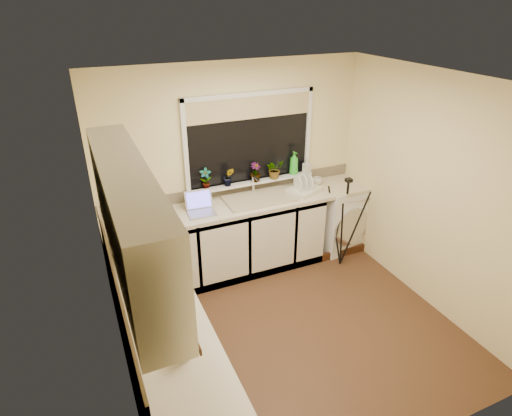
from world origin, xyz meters
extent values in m
plane|color=#503320|center=(0.00, 0.00, 0.00)|extent=(3.20, 3.20, 0.00)
plane|color=white|center=(0.00, 0.00, 2.45)|extent=(3.20, 3.20, 0.00)
plane|color=beige|center=(0.00, 1.50, 1.23)|extent=(3.20, 0.00, 3.20)
plane|color=beige|center=(0.00, -1.50, 1.23)|extent=(3.20, 0.00, 3.20)
plane|color=beige|center=(-1.60, 0.00, 1.23)|extent=(0.00, 3.00, 3.00)
plane|color=beige|center=(1.60, 0.00, 1.23)|extent=(0.00, 3.00, 3.00)
cube|color=silver|center=(-0.33, 1.20, 0.43)|extent=(2.55, 0.60, 0.86)
cube|color=silver|center=(-1.30, -0.30, 0.43)|extent=(0.54, 2.40, 0.86)
cube|color=beige|center=(0.00, 1.20, 0.88)|extent=(3.20, 0.60, 0.04)
cube|color=beige|center=(-1.30, -0.30, 0.88)|extent=(0.60, 2.40, 0.04)
cube|color=silver|center=(-1.44, -0.45, 1.80)|extent=(0.28, 1.90, 0.70)
cube|color=beige|center=(-1.59, -0.30, 1.12)|extent=(0.02, 2.40, 0.45)
cube|color=beige|center=(0.00, 1.49, 0.97)|extent=(3.20, 0.02, 0.14)
cube|color=black|center=(0.20, 1.49, 1.55)|extent=(1.50, 0.02, 1.00)
cube|color=tan|center=(0.20, 1.46, 1.92)|extent=(1.50, 0.02, 0.25)
cube|color=white|center=(0.20, 1.43, 1.04)|extent=(1.60, 0.14, 0.03)
cube|color=tan|center=(0.20, 1.20, 0.91)|extent=(0.82, 0.46, 0.03)
cylinder|color=silver|center=(0.20, 1.38, 1.02)|extent=(0.03, 0.03, 0.24)
cube|color=white|center=(1.35, 1.22, 0.45)|extent=(0.70, 0.69, 0.89)
cube|color=#9F9EA5|center=(-0.53, 1.11, 0.91)|extent=(0.32, 0.24, 0.02)
cube|color=#605DFF|center=(-0.52, 1.26, 1.01)|extent=(0.31, 0.12, 0.20)
cylinder|color=white|center=(-1.25, 0.32, 1.00)|extent=(0.15, 0.15, 0.19)
cube|color=beige|center=(0.78, 1.16, 0.93)|extent=(0.47, 0.41, 0.06)
cylinder|color=#B6BBC1|center=(-1.26, -0.82, 0.98)|extent=(0.11, 0.11, 0.15)
cylinder|color=white|center=(-1.32, -0.18, 0.96)|extent=(0.08, 0.08, 0.11)
imported|color=white|center=(-1.33, 0.67, 1.04)|extent=(0.36, 0.52, 0.28)
imported|color=#999999|center=(-0.38, 1.41, 1.18)|extent=(0.15, 0.13, 0.25)
imported|color=#999999|center=(-0.10, 1.40, 1.16)|extent=(0.15, 0.13, 0.23)
imported|color=#999999|center=(0.24, 1.40, 1.17)|extent=(0.16, 0.16, 0.23)
imported|color=#999999|center=(0.49, 1.40, 1.17)|extent=(0.24, 0.22, 0.24)
imported|color=green|center=(0.77, 1.43, 1.19)|extent=(0.13, 0.13, 0.29)
imported|color=#999999|center=(0.94, 1.39, 1.14)|extent=(0.10, 0.10, 0.18)
imported|color=silver|center=(1.05, 1.30, 0.95)|extent=(0.14, 0.14, 0.10)
imported|color=beige|center=(-1.34, -0.61, 0.95)|extent=(0.11, 0.11, 0.09)
camera|label=1|loc=(-1.68, -2.94, 3.06)|focal=29.97mm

